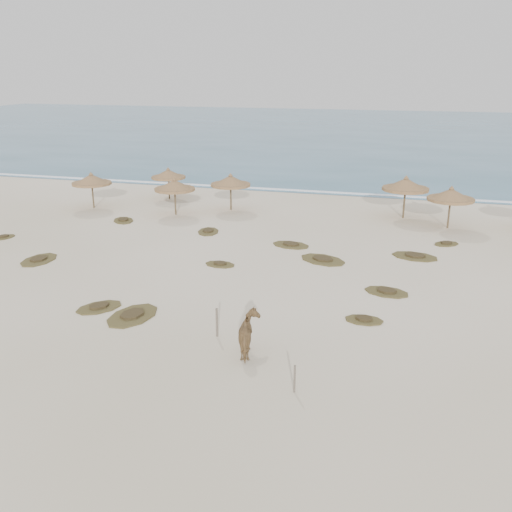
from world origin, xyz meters
name	(u,v)px	position (x,y,z in m)	size (l,w,h in m)	color
ground	(175,313)	(0.00, 0.00, 0.00)	(160.00, 160.00, 0.00)	beige
ocean	(357,131)	(0.00, 75.00, 0.00)	(200.00, 100.00, 0.01)	#25566F
foam_line	(298,191)	(0.00, 26.00, 0.00)	(70.00, 0.60, 0.01)	white
palapa_0	(91,180)	(-13.25, 15.96, 2.07)	(3.49, 3.49, 2.66)	brown
palapa_1	(175,186)	(-6.63, 15.67, 2.05)	(3.70, 3.70, 2.64)	brown
palapa_2	(168,174)	(-9.11, 20.26, 1.93)	(3.26, 3.26, 2.49)	brown
palapa_3	(231,181)	(-3.32, 18.03, 2.09)	(3.40, 3.40, 2.70)	brown
palapa_4	(406,185)	(8.79, 18.97, 2.29)	(3.42, 3.42, 2.95)	brown
palapa_5	(451,195)	(11.63, 17.05, 2.14)	(3.36, 3.36, 2.76)	brown
horse	(250,335)	(4.04, -2.67, 0.75)	(0.81, 1.78, 1.51)	brown
fence_post_near	(217,322)	(2.44, -1.62, 0.58)	(0.09, 0.09, 1.16)	#695D4E
fence_post_far	(295,379)	(6.10, -4.73, 0.47)	(0.07, 0.07, 0.95)	#695D4E
scrub_1	(39,260)	(-9.73, 4.41, 0.05)	(1.56, 2.40, 0.16)	brown
scrub_2	(220,264)	(-0.15, 6.29, 0.05)	(1.75, 1.26, 0.16)	brown
scrub_3	(323,260)	(4.91, 8.46, 0.05)	(3.11, 2.68, 0.16)	brown
scrub_4	(387,292)	(8.47, 4.66, 0.05)	(2.30, 1.76, 0.16)	brown
scrub_5	(415,256)	(9.66, 10.36, 0.05)	(2.77, 2.10, 0.16)	brown
scrub_6	(123,220)	(-9.34, 13.10, 0.05)	(2.19, 2.36, 0.16)	brown
scrub_7	(291,245)	(2.70, 10.64, 0.05)	(2.51, 1.93, 0.16)	brown
scrub_8	(4,237)	(-14.43, 7.55, 0.05)	(1.33, 1.65, 0.16)	brown
scrub_9	(132,315)	(-1.55, -0.82, 0.05)	(2.17, 2.91, 0.16)	brown
scrub_10	(446,244)	(11.41, 13.26, 0.05)	(1.84, 1.74, 0.16)	brown
scrub_11	(99,307)	(-3.33, -0.43, 0.05)	(2.26, 2.38, 0.16)	brown
scrub_12	(364,320)	(7.75, 1.29, 0.05)	(1.57, 1.02, 0.16)	brown
scrub_13	(208,231)	(-2.89, 12.04, 0.05)	(1.75, 2.25, 0.16)	brown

